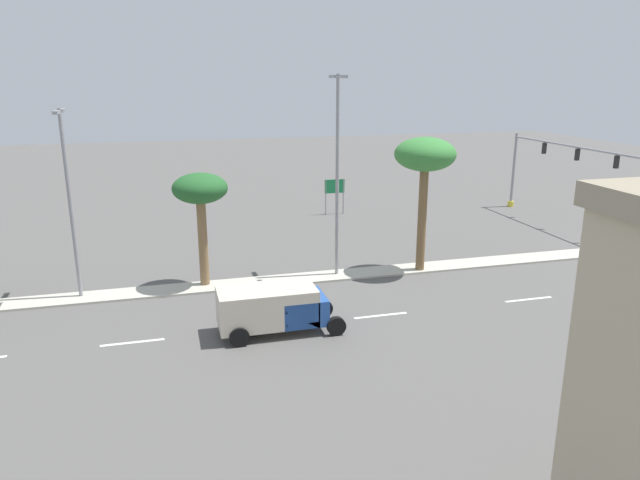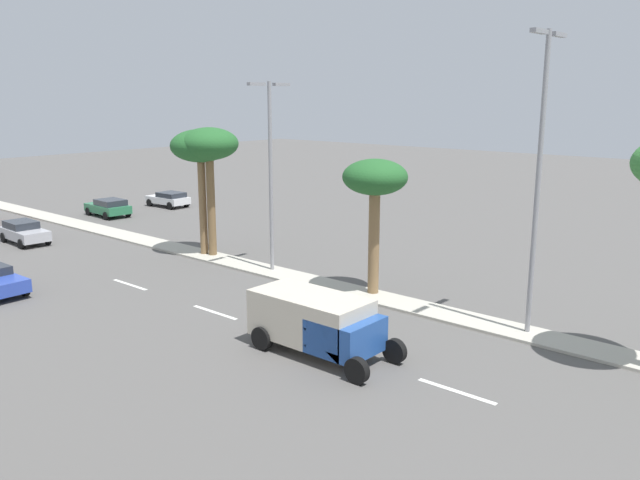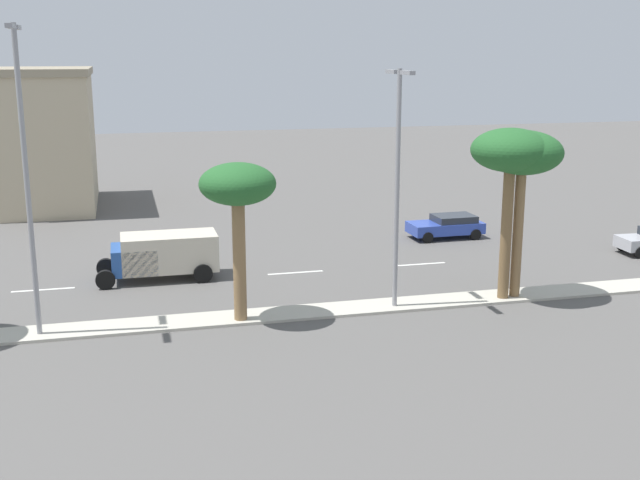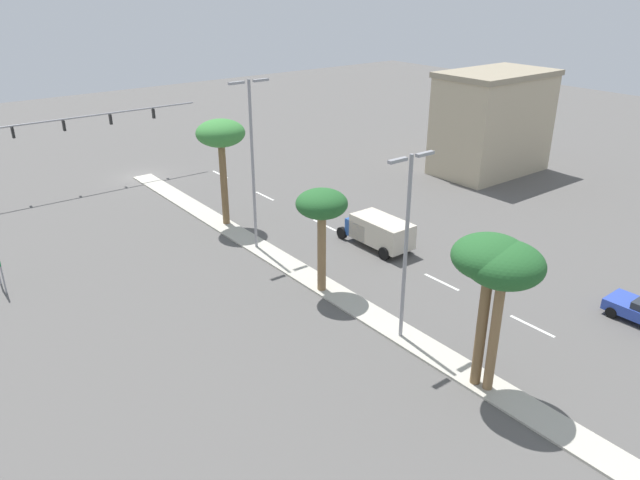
{
  "view_description": "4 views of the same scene",
  "coord_description": "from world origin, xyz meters",
  "px_view_note": "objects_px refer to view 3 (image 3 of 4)",
  "views": [
    {
      "loc": [
        -31.81,
        30.43,
        11.65
      ],
      "look_at": [
        -3.28,
        22.79,
        3.3
      ],
      "focal_mm": 32.86,
      "sensor_mm": 36.0,
      "label": 1
    },
    {
      "loc": [
        -23.81,
        11.2,
        9.36
      ],
      "look_at": [
        -0.16,
        31.52,
        2.37
      ],
      "focal_mm": 36.3,
      "sensor_mm": 36.0,
      "label": 2
    },
    {
      "loc": [
        30.91,
        24.23,
        10.7
      ],
      "look_at": [
        -0.56,
        32.18,
        3.0
      ],
      "focal_mm": 44.61,
      "sensor_mm": 36.0,
      "label": 3
    },
    {
      "loc": [
        20.29,
        54.17,
        17.66
      ],
      "look_at": [
        0.34,
        28.41,
        3.31
      ],
      "focal_mm": 33.69,
      "sensor_mm": 36.0,
      "label": 4
    }
  ],
  "objects_px": {
    "street_lamp_trailing": "(398,171)",
    "box_truck": "(160,254)",
    "palm_tree_trailing": "(510,155)",
    "street_lamp_left": "(25,161)",
    "sedan_blue_inboard": "(447,226)",
    "palm_tree_inboard": "(522,156)",
    "commercial_building": "(45,138)",
    "palm_tree_outboard": "(238,190)"
  },
  "relations": [
    {
      "from": "palm_tree_outboard",
      "to": "palm_tree_inboard",
      "type": "xyz_separation_m",
      "value": [
        -0.19,
        12.31,
        0.91
      ]
    },
    {
      "from": "palm_tree_outboard",
      "to": "palm_tree_inboard",
      "type": "relative_size",
      "value": 0.87
    },
    {
      "from": "commercial_building",
      "to": "palm_tree_inboard",
      "type": "xyz_separation_m",
      "value": [
        27.85,
        21.73,
        1.5
      ]
    },
    {
      "from": "palm_tree_inboard",
      "to": "street_lamp_trailing",
      "type": "xyz_separation_m",
      "value": [
        0.05,
        -5.65,
        -0.41
      ]
    },
    {
      "from": "street_lamp_trailing",
      "to": "sedan_blue_inboard",
      "type": "relative_size",
      "value": 2.29
    },
    {
      "from": "sedan_blue_inboard",
      "to": "box_truck",
      "type": "height_order",
      "value": "box_truck"
    },
    {
      "from": "commercial_building",
      "to": "sedan_blue_inboard",
      "type": "relative_size",
      "value": 2.57
    },
    {
      "from": "commercial_building",
      "to": "palm_tree_trailing",
      "type": "xyz_separation_m",
      "value": [
        27.97,
        21.11,
        1.6
      ]
    },
    {
      "from": "box_truck",
      "to": "commercial_building",
      "type": "bearing_deg",
      "value": -162.33
    },
    {
      "from": "palm_tree_trailing",
      "to": "street_lamp_trailing",
      "type": "bearing_deg",
      "value": -90.84
    },
    {
      "from": "palm_tree_outboard",
      "to": "palm_tree_trailing",
      "type": "distance_m",
      "value": 11.73
    },
    {
      "from": "sedan_blue_inboard",
      "to": "palm_tree_outboard",
      "type": "bearing_deg",
      "value": -49.67
    },
    {
      "from": "commercial_building",
      "to": "street_lamp_trailing",
      "type": "xyz_separation_m",
      "value": [
        27.9,
        16.08,
        1.09
      ]
    },
    {
      "from": "palm_tree_outboard",
      "to": "box_truck",
      "type": "relative_size",
      "value": 1.12
    },
    {
      "from": "street_lamp_left",
      "to": "sedan_blue_inboard",
      "type": "bearing_deg",
      "value": 118.24
    },
    {
      "from": "box_truck",
      "to": "palm_tree_inboard",
      "type": "bearing_deg",
      "value": 65.16
    },
    {
      "from": "palm_tree_trailing",
      "to": "street_lamp_trailing",
      "type": "distance_m",
      "value": 5.06
    },
    {
      "from": "palm_tree_trailing",
      "to": "street_lamp_trailing",
      "type": "height_order",
      "value": "street_lamp_trailing"
    },
    {
      "from": "palm_tree_outboard",
      "to": "palm_tree_inboard",
      "type": "distance_m",
      "value": 12.34
    },
    {
      "from": "palm_tree_inboard",
      "to": "palm_tree_trailing",
      "type": "relative_size",
      "value": 0.98
    },
    {
      "from": "street_lamp_trailing",
      "to": "box_truck",
      "type": "height_order",
      "value": "street_lamp_trailing"
    },
    {
      "from": "street_lamp_trailing",
      "to": "box_truck",
      "type": "xyz_separation_m",
      "value": [
        -7.03,
        -9.43,
        -4.71
      ]
    },
    {
      "from": "commercial_building",
      "to": "street_lamp_left",
      "type": "xyz_separation_m",
      "value": [
        27.83,
        1.64,
        1.95
      ]
    },
    {
      "from": "palm_tree_inboard",
      "to": "commercial_building",
      "type": "bearing_deg",
      "value": -142.03
    },
    {
      "from": "palm_tree_trailing",
      "to": "street_lamp_left",
      "type": "bearing_deg",
      "value": -90.42
    },
    {
      "from": "street_lamp_left",
      "to": "sedan_blue_inboard",
      "type": "distance_m",
      "value": 25.54
    },
    {
      "from": "palm_tree_outboard",
      "to": "street_lamp_left",
      "type": "height_order",
      "value": "street_lamp_left"
    },
    {
      "from": "palm_tree_outboard",
      "to": "box_truck",
      "type": "height_order",
      "value": "palm_tree_outboard"
    },
    {
      "from": "palm_tree_trailing",
      "to": "street_lamp_left",
      "type": "xyz_separation_m",
      "value": [
        -0.14,
        -19.47,
        0.35
      ]
    },
    {
      "from": "palm_tree_outboard",
      "to": "box_truck",
      "type": "bearing_deg",
      "value": -158.83
    },
    {
      "from": "sedan_blue_inboard",
      "to": "street_lamp_left",
      "type": "bearing_deg",
      "value": -61.76
    },
    {
      "from": "palm_tree_inboard",
      "to": "palm_tree_outboard",
      "type": "bearing_deg",
      "value": -89.13
    },
    {
      "from": "palm_tree_inboard",
      "to": "street_lamp_left",
      "type": "xyz_separation_m",
      "value": [
        -0.02,
        -20.09,
        0.44
      ]
    },
    {
      "from": "palm_tree_trailing",
      "to": "street_lamp_left",
      "type": "relative_size",
      "value": 0.64
    },
    {
      "from": "commercial_building",
      "to": "street_lamp_trailing",
      "type": "bearing_deg",
      "value": 29.96
    },
    {
      "from": "palm_tree_trailing",
      "to": "street_lamp_left",
      "type": "distance_m",
      "value": 19.47
    },
    {
      "from": "palm_tree_outboard",
      "to": "sedan_blue_inboard",
      "type": "bearing_deg",
      "value": 130.33
    },
    {
      "from": "palm_tree_trailing",
      "to": "street_lamp_trailing",
      "type": "xyz_separation_m",
      "value": [
        -0.07,
        -5.03,
        -0.5
      ]
    },
    {
      "from": "commercial_building",
      "to": "palm_tree_inboard",
      "type": "distance_m",
      "value": 35.36
    },
    {
      "from": "sedan_blue_inboard",
      "to": "box_truck",
      "type": "xyz_separation_m",
      "value": [
        4.78,
        -16.86,
        0.49
      ]
    },
    {
      "from": "street_lamp_left",
      "to": "street_lamp_trailing",
      "type": "bearing_deg",
      "value": 89.72
    },
    {
      "from": "palm_tree_outboard",
      "to": "palm_tree_trailing",
      "type": "height_order",
      "value": "palm_tree_trailing"
    }
  ]
}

